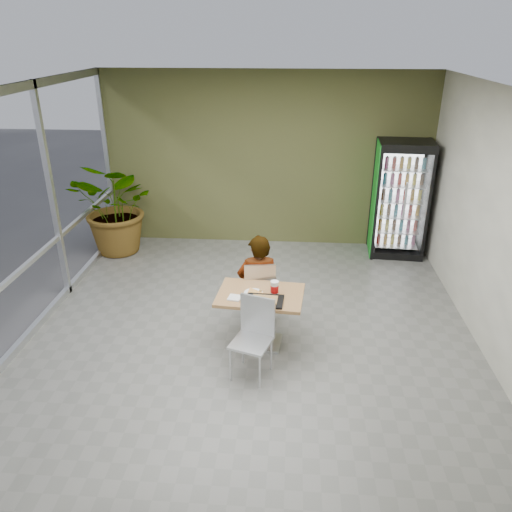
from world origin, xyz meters
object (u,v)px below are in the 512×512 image
object	(u,v)px
seated_woman	(258,289)
beverage_fridge	(400,199)
dining_table	(260,308)
soda_cup	(275,288)
chair_near	(254,330)
cafeteria_tray	(264,301)
potted_plant	(119,207)
chair_far	(259,288)

from	to	relation	value
seated_woman	beverage_fridge	distance (m)	3.54
dining_table	seated_woman	distance (m)	0.57
soda_cup	beverage_fridge	size ratio (longest dim) A/B	0.09
chair_near	cafeteria_tray	bearing A→B (deg)	93.47
dining_table	beverage_fridge	distance (m)	3.93
dining_table	potted_plant	bearing A→B (deg)	134.24
beverage_fridge	potted_plant	world-z (taller)	beverage_fridge
chair_far	soda_cup	distance (m)	0.64
chair_far	seated_woman	xyz separation A→B (m)	(-0.02, 0.05, -0.05)
dining_table	beverage_fridge	bearing A→B (deg)	53.92
chair_near	cafeteria_tray	distance (m)	0.43
chair_far	potted_plant	bearing A→B (deg)	-49.56
chair_near	soda_cup	bearing A→B (deg)	87.62
chair_near	potted_plant	size ratio (longest dim) A/B	0.56
potted_plant	cafeteria_tray	bearing A→B (deg)	-47.09
seated_woman	beverage_fridge	size ratio (longest dim) A/B	0.78
soda_cup	beverage_fridge	xyz separation A→B (m)	(2.12, 3.16, 0.20)
seated_woman	beverage_fridge	world-z (taller)	beverage_fridge
chair_near	seated_woman	world-z (taller)	seated_woman
chair_far	potted_plant	world-z (taller)	potted_plant
cafeteria_tray	potted_plant	world-z (taller)	potted_plant
chair_near	potted_plant	world-z (taller)	potted_plant
chair_near	soda_cup	size ratio (longest dim) A/B	5.24
chair_near	seated_woman	distance (m)	1.15
dining_table	chair_near	xyz separation A→B (m)	(-0.03, -0.57, 0.03)
cafeteria_tray	potted_plant	xyz separation A→B (m)	(-2.82, 3.04, 0.11)
dining_table	potted_plant	xyz separation A→B (m)	(-2.76, 2.83, 0.33)
cafeteria_tray	potted_plant	size ratio (longest dim) A/B	0.26
seated_woman	beverage_fridge	xyz separation A→B (m)	(2.36, 2.58, 0.53)
seated_woman	potted_plant	world-z (taller)	potted_plant
dining_table	chair_near	distance (m)	0.58
chair_far	seated_woman	distance (m)	0.07
dining_table	seated_woman	bearing A→B (deg)	96.53
chair_near	beverage_fridge	bearing A→B (deg)	76.06
dining_table	chair_near	world-z (taller)	chair_near
beverage_fridge	potted_plant	xyz separation A→B (m)	(-5.05, -0.32, -0.17)
chair_near	cafeteria_tray	size ratio (longest dim) A/B	2.12
chair_far	potted_plant	xyz separation A→B (m)	(-2.71, 2.31, 0.31)
seated_woman	dining_table	bearing A→B (deg)	87.44
seated_woman	soda_cup	xyz separation A→B (m)	(0.24, -0.58, 0.33)
chair_far	soda_cup	size ratio (longest dim) A/B	5.14
beverage_fridge	potted_plant	size ratio (longest dim) A/B	1.19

